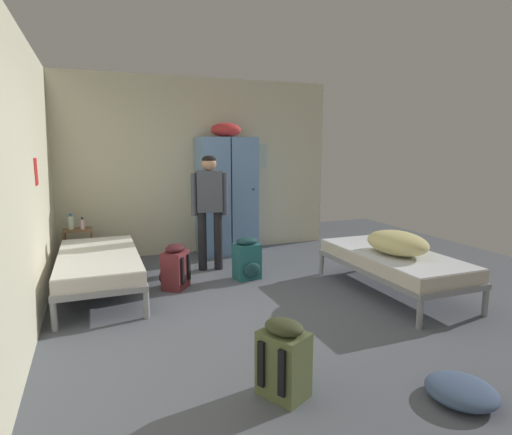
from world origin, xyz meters
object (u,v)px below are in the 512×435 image
shelf_unit (79,245)px  backpack_olive (284,359)px  locker_bank (227,193)px  backpack_maroon (175,267)px  bedding_heap (397,243)px  bed_right (393,261)px  person_traveler (210,202)px  water_bottle (71,222)px  clothes_pile_denim (461,391)px  backpack_teal (247,259)px  bed_left_rear (99,262)px  lotion_bottle (82,224)px

shelf_unit → backpack_olive: bearing=-69.9°
locker_bank → backpack_maroon: locker_bank is taller
bedding_heap → backpack_maroon: 2.63m
shelf_unit → bedding_heap: bedding_heap is taller
bed_right → backpack_olive: backpack_olive is taller
person_traveler → shelf_unit: bearing=157.7°
water_bottle → clothes_pile_denim: bearing=-59.3°
person_traveler → water_bottle: person_traveler is taller
backpack_teal → clothes_pile_denim: (0.45, -3.03, -0.19)m
water_bottle → backpack_teal: water_bottle is taller
bed_left_rear → water_bottle: (-0.33, 1.23, 0.29)m
person_traveler → lotion_bottle: person_traveler is taller
water_bottle → bed_right: bearing=-34.1°
lotion_bottle → bedding_heap: bearing=-35.7°
bedding_heap → clothes_pile_denim: 2.15m
bed_right → bed_left_rear: bearing=159.9°
bedding_heap → locker_bank: bearing=115.5°
bed_right → clothes_pile_denim: (-0.97, -1.93, -0.32)m
backpack_maroon → water_bottle: bearing=131.6°
bedding_heap → person_traveler: person_traveler is taller
lotion_bottle → backpack_maroon: lotion_bottle is taller
shelf_unit → clothes_pile_denim: 5.00m
shelf_unit → backpack_maroon: bearing=-50.0°
locker_bank → backpack_olive: bearing=-101.7°
bed_right → backpack_teal: 1.80m
backpack_maroon → bed_right: bearing=-24.3°
shelf_unit → backpack_olive: shelf_unit is taller
bed_left_rear → backpack_maroon: bearing=-7.2°
shelf_unit → lotion_bottle: size_ratio=3.38×
bedding_heap → lotion_bottle: 4.16m
lotion_bottle → bed_left_rear: bearing=-81.2°
lotion_bottle → backpack_teal: lotion_bottle is taller
person_traveler → backpack_maroon: size_ratio=2.88×
backpack_olive → clothes_pile_denim: size_ratio=1.14×
locker_bank → shelf_unit: size_ratio=3.63×
person_traveler → backpack_teal: bearing=-60.0°
backpack_teal → bedding_heap: bearing=-40.3°
person_traveler → backpack_olive: bearing=-95.7°
water_bottle → clothes_pile_denim: 5.08m
backpack_maroon → shelf_unit: bearing=130.0°
bed_right → backpack_maroon: (-2.37, 1.07, -0.12)m
bed_left_rear → clothes_pile_denim: bed_left_rear is taller
shelf_unit → bed_left_rear: size_ratio=0.30×
backpack_maroon → clothes_pile_denim: 3.31m
bed_left_rear → backpack_maroon: 0.87m
locker_bank → backpack_olive: 4.08m
backpack_olive → shelf_unit: bearing=110.1°
bed_right → person_traveler: (-1.76, 1.68, 0.58)m
bed_right → backpack_teal: size_ratio=3.45×
backpack_teal → backpack_olive: bearing=-104.3°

